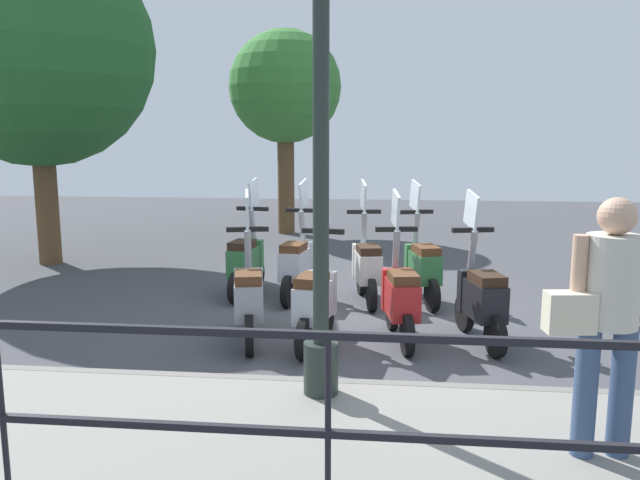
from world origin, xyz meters
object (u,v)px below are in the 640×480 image
Objects in this scene: scooter_far_3 at (246,260)px; scooter_near_3 at (249,296)px; scooter_near_2 at (316,299)px; scooter_far_1 at (367,265)px; lamp_post_near at (321,164)px; tree_large at (36,50)px; pedestrian_with_bag at (607,309)px; scooter_far_2 at (297,263)px; tree_distant at (285,89)px; scooter_far_0 at (422,266)px; scooter_near_0 at (481,297)px; scooter_near_1 at (400,296)px.

scooter_near_3 is at bearing -159.18° from scooter_far_3.
scooter_far_1 is (1.71, -0.45, 0.00)m from scooter_near_2.
lamp_post_near is 0.75× the size of tree_large.
pedestrian_with_bag is 1.03× the size of scooter_far_3.
pedestrian_with_bag is 1.03× the size of scooter_far_2.
tree_large is 5.01m from tree_distant.
tree_distant is at bearing -6.40° from scooter_near_3.
scooter_far_0 is (3.28, -0.94, -1.41)m from lamp_post_near.
lamp_post_near is 2.57× the size of scooter_near_0.
lamp_post_near is 2.57× the size of scooter_near_3.
scooter_far_0 is 1.00× the size of scooter_far_1.
scooter_far_0 and scooter_far_3 have the same top height.
scooter_far_2 is at bearing -20.59° from scooter_near_3.
tree_distant is 6.05m from scooter_far_3.
lamp_post_near is 3.69m from scooter_far_0.
scooter_far_2 is at bearing 74.18° from scooter_far_0.
scooter_near_3 is at bearing -130.97° from tree_large.
scooter_near_2 is 1.84m from scooter_far_2.
scooter_far_2 is at bearing -169.57° from tree_distant.
scooter_near_0 and scooter_far_1 have the same top height.
scooter_near_1 is at bearing 79.08° from scooter_near_0.
tree_large reaches higher than lamp_post_near.
scooter_near_1 is 0.86m from scooter_near_2.
scooter_near_0 is (-3.41, -6.50, -2.95)m from tree_large.
scooter_near_0 is (-7.09, -3.12, -2.60)m from tree_distant.
scooter_far_3 is at bearing 45.81° from scooter_near_0.
lamp_post_near is 2.67m from scooter_near_0.
scooter_near_2 is at bearing -168.69° from tree_distant.
scooter_far_1 is at bearing 79.52° from scooter_far_0.
scooter_near_1 is at bearing 18.45° from pedestrian_with_bag.
tree_large is 3.44× the size of scooter_near_1.
scooter_far_1 is at bearing -89.04° from scooter_far_3.
scooter_near_0 and scooter_far_0 have the same top height.
scooter_near_0 is 1.89m from scooter_far_1.
tree_large is 6.76m from scooter_near_2.
scooter_near_0 is at bearing -156.29° from tree_distant.
tree_large is at bearing 36.56° from scooter_near_3.
scooter_far_1 is at bearing -110.17° from tree_large.
lamp_post_near reaches higher than scooter_far_0.
lamp_post_near is 2.57× the size of scooter_far_1.
tree_distant is 6.23m from scooter_far_2.
scooter_far_0 is at bearing -85.55° from scooter_far_3.
pedestrian_with_bag is 1.03× the size of scooter_near_1.
tree_distant reaches higher than scooter_near_2.
scooter_near_0 is at bearing -96.76° from scooter_near_1.
tree_large reaches higher than tree_distant.
tree_distant reaches higher than scooter_near_3.
lamp_post_near is 2.10m from pedestrian_with_bag.
scooter_near_3 is (2.31, 2.68, -0.60)m from pedestrian_with_bag.
scooter_far_1 is (1.50, 0.38, 0.00)m from scooter_near_1.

